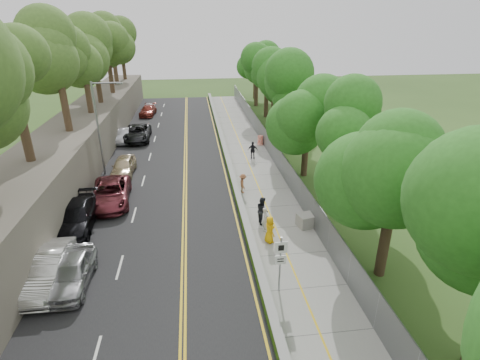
{
  "coord_description": "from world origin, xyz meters",
  "views": [
    {
      "loc": [
        -2.8,
        -17.66,
        12.59
      ],
      "look_at": [
        0.5,
        8.0,
        1.4
      ],
      "focal_mm": 28.0,
      "sensor_mm": 36.0,
      "label": 1
    }
  ],
  "objects_px": {
    "construction_barrel": "(260,140)",
    "signpost": "(280,259)",
    "concrete_block": "(307,220)",
    "car_2": "(110,193)",
    "painter_0": "(270,230)",
    "car_1": "(46,270)",
    "car_0": "(72,272)",
    "person_far": "(253,150)",
    "streetlight": "(100,123)"
  },
  "relations": [
    {
      "from": "concrete_block",
      "to": "painter_0",
      "type": "relative_size",
      "value": 0.73
    },
    {
      "from": "car_0",
      "to": "person_far",
      "type": "bearing_deg",
      "value": 55.25
    },
    {
      "from": "streetlight",
      "to": "painter_0",
      "type": "distance_m",
      "value": 17.72
    },
    {
      "from": "construction_barrel",
      "to": "car_2",
      "type": "height_order",
      "value": "car_2"
    },
    {
      "from": "car_0",
      "to": "car_1",
      "type": "bearing_deg",
      "value": 168.35
    },
    {
      "from": "car_2",
      "to": "person_far",
      "type": "distance_m",
      "value": 14.33
    },
    {
      "from": "concrete_block",
      "to": "car_2",
      "type": "height_order",
      "value": "car_2"
    },
    {
      "from": "signpost",
      "to": "car_0",
      "type": "relative_size",
      "value": 0.69
    },
    {
      "from": "car_2",
      "to": "painter_0",
      "type": "bearing_deg",
      "value": -37.26
    },
    {
      "from": "concrete_block",
      "to": "car_2",
      "type": "bearing_deg",
      "value": 159.12
    },
    {
      "from": "streetlight",
      "to": "car_2",
      "type": "bearing_deg",
      "value": -76.67
    },
    {
      "from": "car_2",
      "to": "car_0",
      "type": "bearing_deg",
      "value": -96.15
    },
    {
      "from": "car_0",
      "to": "car_2",
      "type": "xyz_separation_m",
      "value": [
        0.21,
        9.29,
        0.04
      ]
    },
    {
      "from": "signpost",
      "to": "person_far",
      "type": "xyz_separation_m",
      "value": [
        1.75,
        19.15,
        -1.06
      ]
    },
    {
      "from": "concrete_block",
      "to": "car_0",
      "type": "relative_size",
      "value": 0.28
    },
    {
      "from": "signpost",
      "to": "concrete_block",
      "type": "relative_size",
      "value": 2.47
    },
    {
      "from": "construction_barrel",
      "to": "car_0",
      "type": "bearing_deg",
      "value": -122.16
    },
    {
      "from": "painter_0",
      "to": "car_0",
      "type": "bearing_deg",
      "value": 87.01
    },
    {
      "from": "signpost",
      "to": "car_0",
      "type": "xyz_separation_m",
      "value": [
        -10.32,
        1.82,
        -1.16
      ]
    },
    {
      "from": "streetlight",
      "to": "painter_0",
      "type": "xyz_separation_m",
      "value": [
        11.91,
        -12.57,
        -3.73
      ]
    },
    {
      "from": "car_2",
      "to": "streetlight",
      "type": "bearing_deg",
      "value": 98.47
    },
    {
      "from": "streetlight",
      "to": "car_2",
      "type": "height_order",
      "value": "streetlight"
    },
    {
      "from": "signpost",
      "to": "car_0",
      "type": "distance_m",
      "value": 10.55
    },
    {
      "from": "concrete_block",
      "to": "person_far",
      "type": "distance_m",
      "value": 13.23
    },
    {
      "from": "streetlight",
      "to": "concrete_block",
      "type": "xyz_separation_m",
      "value": [
        14.76,
        -11.0,
        -4.17
      ]
    },
    {
      "from": "construction_barrel",
      "to": "person_far",
      "type": "xyz_separation_m",
      "value": [
        -1.5,
        -4.26,
        0.36
      ]
    },
    {
      "from": "person_far",
      "to": "construction_barrel",
      "type": "bearing_deg",
      "value": -95.79
    },
    {
      "from": "concrete_block",
      "to": "car_0",
      "type": "xyz_separation_m",
      "value": [
        -13.57,
        -4.19,
        0.34
      ]
    },
    {
      "from": "construction_barrel",
      "to": "painter_0",
      "type": "distance_m",
      "value": 19.19
    },
    {
      "from": "car_1",
      "to": "painter_0",
      "type": "bearing_deg",
      "value": 10.79
    },
    {
      "from": "signpost",
      "to": "car_1",
      "type": "height_order",
      "value": "signpost"
    },
    {
      "from": "construction_barrel",
      "to": "concrete_block",
      "type": "distance_m",
      "value": 17.39
    },
    {
      "from": "streetlight",
      "to": "person_far",
      "type": "xyz_separation_m",
      "value": [
        13.26,
        2.14,
        -3.74
      ]
    },
    {
      "from": "streetlight",
      "to": "concrete_block",
      "type": "distance_m",
      "value": 18.88
    },
    {
      "from": "streetlight",
      "to": "construction_barrel",
      "type": "xyz_separation_m",
      "value": [
        14.76,
        6.39,
        -4.09
      ]
    },
    {
      "from": "car_2",
      "to": "construction_barrel",
      "type": "bearing_deg",
      "value": 37.75
    },
    {
      "from": "construction_barrel",
      "to": "signpost",
      "type": "bearing_deg",
      "value": -97.9
    },
    {
      "from": "signpost",
      "to": "person_far",
      "type": "bearing_deg",
      "value": 84.78
    },
    {
      "from": "construction_barrel",
      "to": "car_0",
      "type": "relative_size",
      "value": 0.22
    },
    {
      "from": "car_1",
      "to": "car_2",
      "type": "xyz_separation_m",
      "value": [
        1.54,
        9.02,
        -0.04
      ]
    },
    {
      "from": "painter_0",
      "to": "concrete_block",
      "type": "bearing_deg",
      "value": -77.81
    },
    {
      "from": "person_far",
      "to": "streetlight",
      "type": "bearing_deg",
      "value": 22.78
    },
    {
      "from": "streetlight",
      "to": "construction_barrel",
      "type": "distance_m",
      "value": 16.6
    },
    {
      "from": "signpost",
      "to": "car_2",
      "type": "xyz_separation_m",
      "value": [
        -10.11,
        11.11,
        -1.12
      ]
    },
    {
      "from": "signpost",
      "to": "person_far",
      "type": "height_order",
      "value": "signpost"
    },
    {
      "from": "construction_barrel",
      "to": "painter_0",
      "type": "xyz_separation_m",
      "value": [
        -2.85,
        -18.97,
        0.36
      ]
    },
    {
      "from": "signpost",
      "to": "painter_0",
      "type": "bearing_deg",
      "value": 84.85
    },
    {
      "from": "streetlight",
      "to": "car_1",
      "type": "height_order",
      "value": "streetlight"
    },
    {
      "from": "car_0",
      "to": "car_1",
      "type": "relative_size",
      "value": 0.88
    },
    {
      "from": "streetlight",
      "to": "car_0",
      "type": "relative_size",
      "value": 1.78
    }
  ]
}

